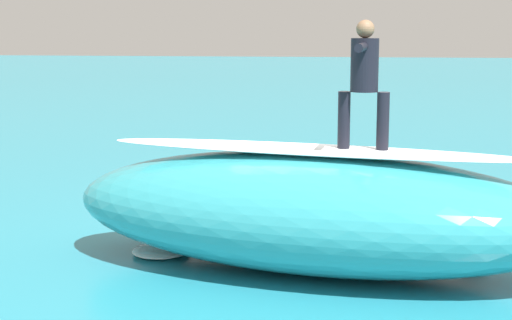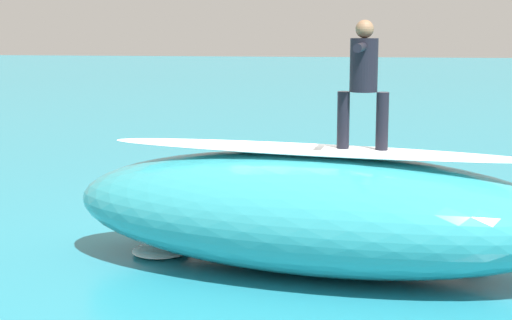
{
  "view_description": "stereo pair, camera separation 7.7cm",
  "coord_description": "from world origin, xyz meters",
  "px_view_note": "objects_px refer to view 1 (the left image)",
  "views": [
    {
      "loc": [
        -0.66,
        11.24,
        3.05
      ],
      "look_at": [
        0.68,
        0.49,
        1.19
      ],
      "focal_mm": 56.71,
      "sensor_mm": 36.0,
      "label": 1
    },
    {
      "loc": [
        -0.74,
        11.23,
        3.05
      ],
      "look_at": [
        0.68,
        0.49,
        1.19
      ],
      "focal_mm": 56.71,
      "sensor_mm": 36.0,
      "label": 2
    }
  ],
  "objects_px": {
    "surfboard_paddling": "(174,219)",
    "surfer_paddling": "(172,209)",
    "surfer_riding": "(364,75)",
    "surfboard_riding": "(363,152)"
  },
  "relations": [
    {
      "from": "surfboard_riding",
      "to": "surfer_riding",
      "type": "distance_m",
      "value": 0.93
    },
    {
      "from": "surfboard_paddling",
      "to": "surfer_paddling",
      "type": "xyz_separation_m",
      "value": [
        -0.01,
        0.13,
        0.18
      ]
    },
    {
      "from": "surfer_paddling",
      "to": "surfboard_riding",
      "type": "bearing_deg",
      "value": -131.27
    },
    {
      "from": "surfer_riding",
      "to": "surfboard_paddling",
      "type": "height_order",
      "value": "surfer_riding"
    },
    {
      "from": "surfboard_riding",
      "to": "surfer_riding",
      "type": "xyz_separation_m",
      "value": [
        0.0,
        0.0,
        0.93
      ]
    },
    {
      "from": "surfer_riding",
      "to": "surfboard_paddling",
      "type": "bearing_deg",
      "value": -32.62
    },
    {
      "from": "surfer_riding",
      "to": "surfer_paddling",
      "type": "relative_size",
      "value": 0.88
    },
    {
      "from": "surfboard_riding",
      "to": "surfer_paddling",
      "type": "relative_size",
      "value": 1.04
    },
    {
      "from": "surfboard_paddling",
      "to": "surfer_paddling",
      "type": "bearing_deg",
      "value": 180.0
    },
    {
      "from": "surfer_riding",
      "to": "surfboard_paddling",
      "type": "distance_m",
      "value": 4.36
    }
  ]
}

